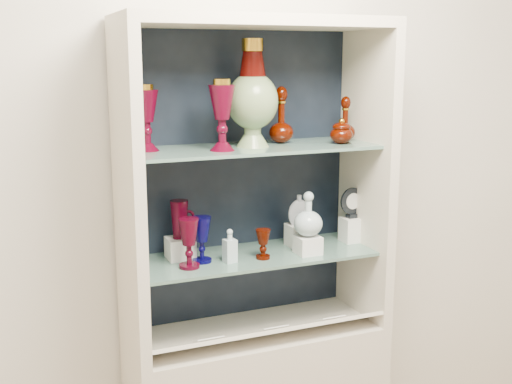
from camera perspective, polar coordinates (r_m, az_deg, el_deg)
name	(u,v)px	position (r m, az deg, el deg)	size (l,w,h in m)	color
wall_back	(235,158)	(2.59, -1.85, 3.08)	(3.50, 0.02, 2.80)	beige
cabinet_back_panel	(238,177)	(2.58, -1.61, 1.34)	(0.98, 0.02, 1.15)	black
cabinet_side_left	(128,196)	(2.27, -11.28, -0.33)	(0.04, 0.40, 1.15)	beige
cabinet_side_right	(366,177)	(2.62, 9.75, 1.35)	(0.04, 0.40, 1.15)	beige
cabinet_top_cap	(256,22)	(2.36, 0.00, 14.89)	(1.00, 0.40, 0.04)	beige
shelf_lower	(254,256)	(2.49, -0.18, -5.68)	(0.92, 0.34, 0.01)	slate
shelf_upper	(254,148)	(2.40, -0.18, 3.93)	(0.92, 0.34, 0.01)	slate
label_ledge	(267,332)	(2.47, 0.99, -12.36)	(0.92, 0.18, 0.01)	beige
label_card_0	(331,318)	(2.58, 6.65, -11.04)	(0.10, 0.07, 0.00)	white
label_card_1	(273,328)	(2.48, 1.54, -11.95)	(0.10, 0.07, 0.00)	white
label_card_2	(209,339)	(2.39, -4.23, -12.87)	(0.10, 0.07, 0.00)	white
pedestal_lamp_left	(147,118)	(2.30, -9.71, 6.51)	(0.09, 0.09, 0.23)	#460416
pedestal_lamp_right	(222,115)	(2.28, -3.04, 6.84)	(0.10, 0.10, 0.25)	#460416
enamel_urn	(253,93)	(2.38, -0.31, 8.76)	(0.19, 0.19, 0.39)	#0A421D
ruby_decanter_a	(281,112)	(2.48, 2.27, 7.16)	(0.10, 0.10, 0.24)	#410B00
ruby_decanter_b	(345,117)	(2.58, 7.95, 6.58)	(0.08, 0.08, 0.19)	#410B00
lidded_bowl	(341,131)	(2.49, 7.60, 5.42)	(0.09, 0.09, 0.10)	#410B00
cobalt_goblet	(202,240)	(2.38, -4.85, -4.24)	(0.07, 0.07, 0.17)	#05023F
ruby_goblet_tall	(189,243)	(2.32, -5.99, -4.56)	(0.08, 0.08, 0.18)	#460416
ruby_goblet_small	(263,244)	(2.42, 0.63, -4.66)	(0.06, 0.06, 0.11)	#410B00
riser_ruby_pitcher	(180,248)	(2.45, -6.75, -4.98)	(0.10, 0.10, 0.08)	silver
ruby_pitcher	(180,219)	(2.42, -6.81, -2.43)	(0.11, 0.07, 0.14)	#460416
clear_square_bottle	(230,246)	(2.38, -2.34, -4.78)	(0.04, 0.04, 0.13)	#A8BFC6
riser_flat_flask	(299,235)	(2.59, 3.81, -3.85)	(0.09, 0.09, 0.09)	silver
flat_flask	(299,209)	(2.56, 3.84, -1.54)	(0.09, 0.04, 0.13)	#A2A8B4
riser_clear_round_decanter	(308,245)	(2.50, 4.62, -4.70)	(0.09, 0.09, 0.07)	silver
clear_round_decanter	(308,215)	(2.47, 4.66, -2.06)	(0.11, 0.11, 0.17)	#A8BFC6
riser_cameo_medallion	(351,230)	(2.68, 8.47, -3.32)	(0.08, 0.08, 0.10)	silver
cameo_medallion	(352,202)	(2.65, 8.55, -0.91)	(0.11, 0.04, 0.13)	black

